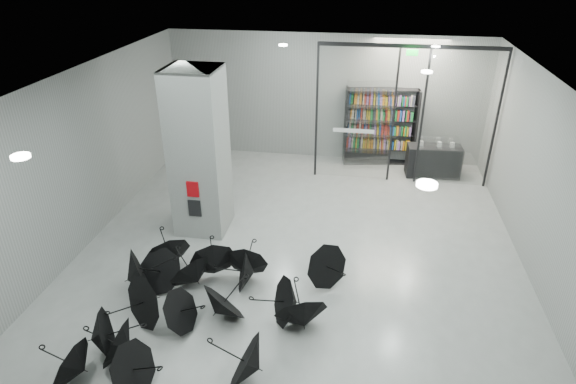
% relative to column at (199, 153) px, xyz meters
% --- Properties ---
extents(room, '(14.00, 14.02, 4.01)m').
position_rel_column_xyz_m(room, '(2.50, -2.00, 0.84)').
color(room, gray).
rests_on(room, ground).
extents(column, '(1.20, 1.20, 4.00)m').
position_rel_column_xyz_m(column, '(0.00, 0.00, 0.00)').
color(column, slate).
rests_on(column, ground).
extents(fire_cabinet, '(0.28, 0.04, 0.38)m').
position_rel_column_xyz_m(fire_cabinet, '(0.00, -0.62, -0.65)').
color(fire_cabinet, '#A50A07').
rests_on(fire_cabinet, column).
extents(info_panel, '(0.30, 0.03, 0.42)m').
position_rel_column_xyz_m(info_panel, '(0.00, -0.62, -1.15)').
color(info_panel, black).
rests_on(info_panel, column).
extents(exit_sign, '(0.30, 0.06, 0.15)m').
position_rel_column_xyz_m(exit_sign, '(4.90, 3.30, 1.82)').
color(exit_sign, '#0CE533').
rests_on(exit_sign, room).
extents(glass_partition, '(5.06, 0.08, 4.00)m').
position_rel_column_xyz_m(glass_partition, '(4.89, 3.50, 0.18)').
color(glass_partition, silver).
rests_on(glass_partition, ground).
extents(bookshelf, '(2.26, 0.80, 2.44)m').
position_rel_column_xyz_m(bookshelf, '(4.30, 4.75, -0.78)').
color(bookshelf, black).
rests_on(bookshelf, ground).
extents(shop_counter, '(1.63, 0.73, 0.96)m').
position_rel_column_xyz_m(shop_counter, '(5.96, 4.02, -1.52)').
color(shop_counter, black).
rests_on(shop_counter, ground).
extents(umbrella_cluster, '(5.00, 4.37, 1.28)m').
position_rel_column_xyz_m(umbrella_cluster, '(0.92, -3.24, -1.69)').
color(umbrella_cluster, black).
rests_on(umbrella_cluster, ground).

